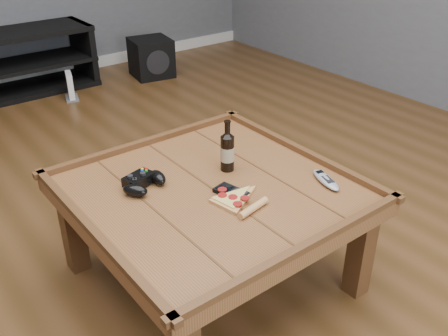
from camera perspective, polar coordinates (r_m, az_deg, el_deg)
ground at (r=2.19m, az=-1.30°, el=-12.43°), size 6.00×6.00×0.00m
baseboard at (r=4.63m, az=-24.26°, el=8.98°), size 5.00×0.02×0.10m
coffee_table at (r=1.95m, az=-1.43°, el=-3.79°), size 1.03×1.03×0.48m
media_console at (r=4.35m, az=-23.90°, el=10.62°), size 1.40×0.45×0.50m
beer_bottle at (r=2.00m, az=0.38°, el=2.01°), size 0.06×0.06×0.22m
game_controller at (r=1.93m, az=-9.20°, el=-1.57°), size 0.20×0.16×0.05m
pizza_slice at (r=1.82m, az=1.36°, el=-3.75°), size 0.20×0.28×0.03m
smartphone at (r=1.88m, az=0.84°, el=-2.78°), size 0.10×0.14×0.02m
remote_control at (r=1.99m, az=11.56°, el=-1.33°), size 0.10×0.18×0.02m
subwoofer at (r=4.54m, az=-8.32°, el=12.38°), size 0.38×0.38×0.33m
game_console at (r=4.15m, az=-17.15°, el=8.82°), size 0.14×0.19×0.21m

